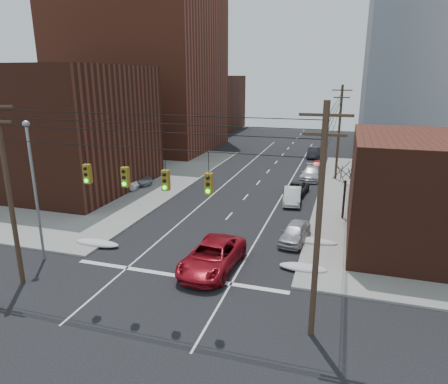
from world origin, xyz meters
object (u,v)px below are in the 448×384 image
Objects in this scene: parked_car_d at (311,173)px; lot_car_b at (133,179)px; parked_car_f at (314,153)px; parked_car_e at (318,166)px; lot_car_a at (118,184)px; parked_car_b at (292,196)px; red_pickup at (212,256)px; parked_car_a at (295,233)px; lot_car_c at (97,173)px; parked_car_c at (296,189)px; lot_car_d at (125,166)px.

parked_car_d is 20.92m from lot_car_b.
parked_car_d is 13.74m from parked_car_f.
parked_car_e is 0.96× the size of lot_car_a.
parked_car_f is (0.00, 23.72, 0.02)m from parked_car_b.
parked_car_f is (-0.90, 13.71, 0.01)m from parked_car_d.
parked_car_a is (4.47, 5.99, -0.15)m from red_pickup.
lot_car_a is (-18.46, -1.31, 0.10)m from parked_car_b.
lot_car_b is 1.05× the size of lot_car_c.
lot_car_b reaches higher than parked_car_c.
lot_car_a is 0.94× the size of lot_car_c.
lot_car_a is (-19.36, -11.32, 0.09)m from parked_car_d.
lot_car_d is at bearing 157.36° from parked_car_b.
lot_car_c is 1.04× the size of lot_car_d.
parked_car_b is 0.98× the size of parked_car_f.
parked_car_f is 1.03× the size of lot_car_c.
parked_car_b is 18.13m from lot_car_b.
parked_car_e is at bearing 87.73° from parked_car_d.
parked_car_c is (-1.49, 12.57, -0.12)m from parked_car_a.
lot_car_d reaches higher than parked_car_e.
parked_car_d is 1.12× the size of parked_car_f.
lot_car_c is at bearing 161.45° from parked_car_a.
lot_car_b is 6.78m from lot_car_d.
lot_car_b reaches higher than parked_car_a.
red_pickup reaches higher than parked_car_c.
parked_car_f is 28.06m from lot_car_d.
red_pickup is at bearing -119.79° from parked_car_a.
parked_car_c is 0.92× the size of lot_car_b.
lot_car_a is 8.77m from lot_car_d.
parked_car_f is at bearing 96.11° from parked_car_c.
parked_car_c is 0.84× the size of parked_car_d.
parked_car_a is 0.92× the size of parked_car_f.
lot_car_b is (0.36, 2.55, -0.04)m from lot_car_a.
lot_car_a is (-15.47, 14.09, -0.03)m from red_pickup.
red_pickup is 1.57× the size of parked_car_e.
parked_car_b is at bearing 81.79° from red_pickup.
parked_car_d is (0.90, 6.85, 0.15)m from parked_car_c.
parked_car_d is (0.90, 10.01, 0.00)m from parked_car_b.
red_pickup is 7.47m from parked_car_a.
parked_car_d reaches higher than lot_car_b.
parked_car_c is at bearing -86.04° from lot_car_a.
red_pickup is 39.23m from parked_car_f.
parked_car_c is (2.99, 18.56, -0.28)m from red_pickup.
lot_car_a is 6.40m from lot_car_c.
lot_car_b is at bearing -78.55° from lot_car_c.
parked_car_a is at bearing -86.39° from parked_car_f.
red_pickup is at bearing -130.12° from lot_car_b.
lot_car_d is at bearing 152.95° from parked_car_a.
parked_car_e is (4.31, 30.23, -0.19)m from red_pickup.
parked_car_c is 20.56m from parked_car_f.
red_pickup is at bearing -107.08° from parked_car_b.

